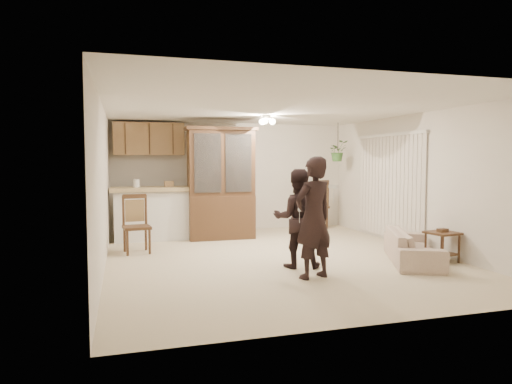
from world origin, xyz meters
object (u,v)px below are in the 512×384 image
object	(u,v)px
child	(297,224)
china_hutch	(221,184)
adult	(314,214)
chair_bar	(137,237)
side_table	(442,246)
chair_hutch_right	(314,215)
sofa	(413,240)
chair_hutch_left	(233,220)

from	to	relation	value
child	china_hutch	world-z (taller)	china_hutch
adult	chair_bar	xyz separation A→B (m)	(-2.30, 2.47, -0.61)
china_hutch	side_table	distance (m)	4.42
adult	chair_hutch_right	bearing A→B (deg)	-130.99
adult	child	distance (m)	0.71
child	china_hutch	xyz separation A→B (m)	(-0.58, 2.85, 0.47)
sofa	chair_hutch_left	size ratio (longest dim) A/B	1.62
adult	china_hutch	bearing A→B (deg)	-98.18
china_hutch	child	bearing A→B (deg)	-77.45
sofa	china_hutch	size ratio (longest dim) A/B	0.81
child	chair_hutch_right	world-z (taller)	child
sofa	adult	xyz separation A→B (m)	(-1.94, -0.47, 0.53)
side_table	chair_hutch_right	distance (m)	3.94
child	side_table	world-z (taller)	child
side_table	adult	bearing A→B (deg)	-171.44
sofa	chair_hutch_left	world-z (taller)	chair_hutch_left
side_table	chair_bar	xyz separation A→B (m)	(-4.71, 2.10, 0.04)
china_hutch	chair_bar	bearing A→B (deg)	-147.82
side_table	chair_hutch_left	world-z (taller)	chair_hutch_left
china_hutch	chair_hutch_right	xyz separation A→B (m)	(2.44, 0.75, -0.82)
child	adult	bearing A→B (deg)	104.23
child	chair_bar	size ratio (longest dim) A/B	1.31
china_hutch	side_table	bearing A→B (deg)	-45.71
sofa	child	world-z (taller)	child
child	china_hutch	size ratio (longest dim) A/B	0.58
chair_hutch_left	chair_hutch_right	distance (m)	2.11
child	side_table	size ratio (longest dim) A/B	2.50
chair_bar	chair_hutch_left	xyz separation A→B (m)	(2.10, 1.47, 0.03)
sofa	side_table	distance (m)	0.50
chair_hutch_left	chair_hutch_right	bearing A→B (deg)	34.36
chair_bar	china_hutch	bearing A→B (deg)	24.21
chair_hutch_right	chair_hutch_left	bearing A→B (deg)	-11.70
sofa	chair_hutch_right	distance (m)	3.80
china_hutch	chair_hutch_right	bearing A→B (deg)	18.14
chair_bar	chair_hutch_left	size ratio (longest dim) A/B	0.89
sofa	chair_hutch_right	size ratio (longest dim) A/B	1.60
chair_hutch_left	chair_bar	bearing A→B (deg)	-119.76
sofa	side_table	world-z (taller)	sofa
child	side_table	bearing A→B (deg)	-171.32
adult	chair_hutch_right	world-z (taller)	adult
china_hutch	chair_bar	size ratio (longest dim) A/B	2.25
china_hutch	chair_hutch_left	world-z (taller)	china_hutch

